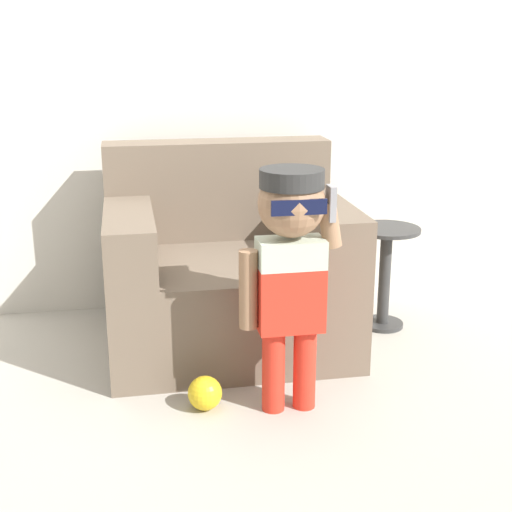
# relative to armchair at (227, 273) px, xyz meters

# --- Properties ---
(ground_plane) EXTENTS (10.00, 10.00, 0.00)m
(ground_plane) POSITION_rel_armchair_xyz_m (-0.09, -0.12, -0.34)
(ground_plane) COLOR #ADA89E
(wall_back) EXTENTS (10.00, 0.05, 2.60)m
(wall_back) POSITION_rel_armchair_xyz_m (-0.09, 0.57, 0.96)
(wall_back) COLOR silver
(wall_back) RESTS_ON ground_plane
(armchair) EXTENTS (1.10, 0.90, 0.92)m
(armchair) POSITION_rel_armchair_xyz_m (0.00, 0.00, 0.00)
(armchair) COLOR #6B5B4C
(armchair) RESTS_ON ground_plane
(person_child) EXTENTS (0.39, 0.29, 0.96)m
(person_child) POSITION_rel_armchair_xyz_m (0.14, -0.71, 0.30)
(person_child) COLOR red
(person_child) RESTS_ON ground_plane
(side_table) EXTENTS (0.33, 0.33, 0.52)m
(side_table) POSITION_rel_armchair_xyz_m (0.80, 0.03, -0.03)
(side_table) COLOR #333333
(side_table) RESTS_ON ground_plane
(toy_ball) EXTENTS (0.14, 0.14, 0.14)m
(toy_ball) POSITION_rel_armchair_xyz_m (-0.19, -0.65, -0.27)
(toy_ball) COLOR yellow
(toy_ball) RESTS_ON ground_plane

